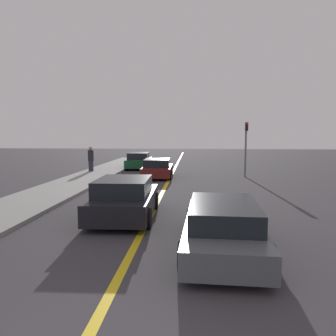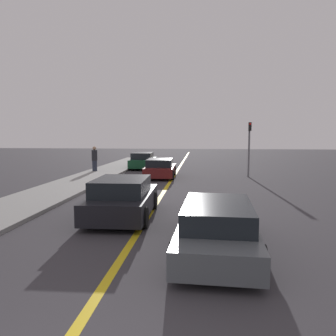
{
  "view_description": "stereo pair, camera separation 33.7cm",
  "coord_description": "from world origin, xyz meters",
  "views": [
    {
      "loc": [
        1.43,
        -2.5,
        2.82
      ],
      "look_at": [
        0.41,
        11.23,
        1.39
      ],
      "focal_mm": 35.0,
      "sensor_mm": 36.0,
      "label": 1
    },
    {
      "loc": [
        1.77,
        -2.48,
        2.82
      ],
      "look_at": [
        0.41,
        11.23,
        1.39
      ],
      "focal_mm": 35.0,
      "sensor_mm": 36.0,
      "label": 2
    }
  ],
  "objects": [
    {
      "name": "car_near_right_lane",
      "position": [
        2.19,
        5.37,
        0.59
      ],
      "size": [
        2.08,
        4.85,
        1.2
      ],
      "rotation": [
        0.0,
        0.0,
        -0.04
      ],
      "color": "#4C5156",
      "rests_on": "ground_plane"
    },
    {
      "name": "traffic_light",
      "position": [
        4.93,
        19.26,
        2.22
      ],
      "size": [
        0.18,
        0.4,
        3.57
      ],
      "color": "slate",
      "rests_on": "ground_plane"
    },
    {
      "name": "car_far_distant",
      "position": [
        -0.83,
        18.55,
        0.59
      ],
      "size": [
        2.0,
        4.02,
        1.22
      ],
      "rotation": [
        0.0,
        0.0,
        0.03
      ],
      "color": "maroon",
      "rests_on": "ground_plane"
    },
    {
      "name": "car_parked_left_lot",
      "position": [
        -2.91,
        23.86,
        0.64
      ],
      "size": [
        2.02,
        4.16,
        1.32
      ],
      "rotation": [
        0.0,
        0.0,
        0.03
      ],
      "color": "#144728",
      "rests_on": "ground_plane"
    },
    {
      "name": "car_ahead_center",
      "position": [
        -0.83,
        8.2,
        0.65
      ],
      "size": [
        2.1,
        4.16,
        1.36
      ],
      "rotation": [
        0.0,
        0.0,
        0.02
      ],
      "color": "black",
      "rests_on": "ground_plane"
    },
    {
      "name": "sidewalk_left",
      "position": [
        -5.18,
        17.27,
        0.07
      ],
      "size": [
        2.85,
        34.53,
        0.14
      ],
      "color": "gray",
      "rests_on": "ground_plane"
    },
    {
      "name": "road_center_line",
      "position": [
        0.0,
        18.0,
        0.0
      ],
      "size": [
        0.2,
        60.0,
        0.01
      ],
      "color": "gold",
      "rests_on": "ground_plane"
    },
    {
      "name": "pedestrian_mid_group",
      "position": [
        -5.87,
        20.55,
        1.03
      ],
      "size": [
        0.41,
        0.41,
        1.79
      ],
      "color": "#282D3D",
      "rests_on": "sidewalk_left"
    }
  ]
}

